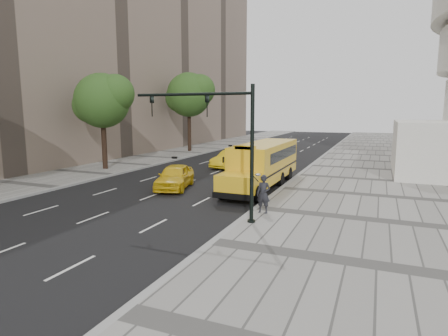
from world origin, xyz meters
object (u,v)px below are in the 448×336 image
at_px(taxi_near, 175,177).
at_px(taxi_far, 230,159).
at_px(tree_b, 103,100).
at_px(tree_c, 190,94).
at_px(school_bus, 264,161).
at_px(pedestrian, 264,194).
at_px(traffic_signal, 223,136).

distance_m(taxi_near, taxi_far, 10.24).
height_order(tree_b, taxi_near, tree_b).
height_order(tree_b, tree_c, tree_c).
distance_m(tree_b, taxi_near, 11.85).
xyz_separation_m(tree_b, taxi_near, (9.59, -4.50, -5.31)).
bearing_deg(taxi_near, tree_b, 139.68).
bearing_deg(taxi_far, tree_c, 142.68).
relative_size(school_bus, pedestrian, 5.98).
bearing_deg(taxi_near, tree_c, 99.85).
distance_m(taxi_far, traffic_signal, 17.51).
xyz_separation_m(taxi_far, pedestrian, (7.48, -14.36, 0.33)).
relative_size(tree_b, taxi_near, 1.76).
bearing_deg(pedestrian, school_bus, 109.31).
bearing_deg(tree_c, traffic_signal, -59.41).
distance_m(school_bus, taxi_near, 6.29).
bearing_deg(tree_b, traffic_signal, -33.60).
distance_m(tree_c, taxi_near, 23.52).
relative_size(tree_b, pedestrian, 4.37).
xyz_separation_m(school_bus, pedestrian, (2.15, -7.34, -0.65)).
bearing_deg(school_bus, taxi_near, -148.85).
bearing_deg(tree_b, tree_c, 89.95).
relative_size(school_bus, traffic_signal, 1.81).
height_order(tree_b, pedestrian, tree_b).
bearing_deg(school_bus, traffic_signal, -85.65).
bearing_deg(pedestrian, taxi_far, 120.48).
bearing_deg(taxi_near, pedestrian, -44.06).
distance_m(taxi_near, pedestrian, 8.54).
bearing_deg(taxi_far, taxi_near, -80.26).
xyz_separation_m(school_bus, taxi_near, (-5.32, -3.22, -0.95)).
bearing_deg(traffic_signal, school_bus, 94.35).
xyz_separation_m(taxi_near, traffic_signal, (6.01, -5.87, 3.27)).
height_order(tree_b, traffic_signal, tree_b).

